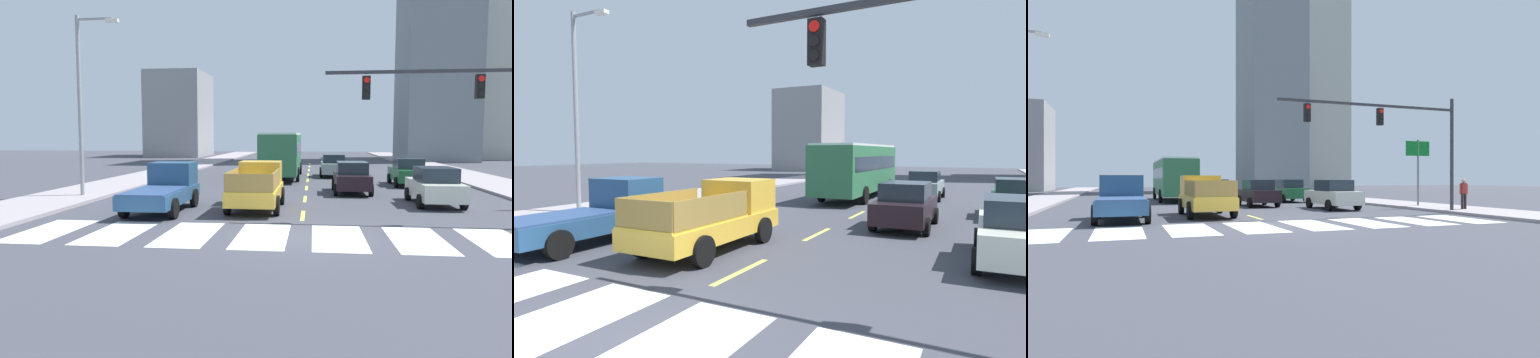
{
  "view_description": "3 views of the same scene",
  "coord_description": "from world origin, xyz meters",
  "views": [
    {
      "loc": [
        0.39,
        -14.73,
        3.15
      ],
      "look_at": [
        -2.39,
        8.49,
        1.02
      ],
      "focal_mm": 33.65,
      "sensor_mm": 36.0,
      "label": 1
    },
    {
      "loc": [
        5.04,
        -4.12,
        2.83
      ],
      "look_at": [
        -0.96,
        7.3,
        1.99
      ],
      "focal_mm": 28.63,
      "sensor_mm": 36.0,
      "label": 2
    },
    {
      "loc": [
        -5.76,
        -15.72,
        1.82
      ],
      "look_at": [
        2.89,
        7.89,
        1.78
      ],
      "focal_mm": 30.95,
      "sensor_mm": 36.0,
      "label": 3
    }
  ],
  "objects": [
    {
      "name": "sedan_near_left",
      "position": [
        2.48,
        11.75,
        0.86
      ],
      "size": [
        2.02,
        4.4,
        1.72
      ],
      "rotation": [
        0.0,
        0.0,
        -0.03
      ],
      "color": "black",
      "rests_on": "ground"
    },
    {
      "name": "lane_dash_1",
      "position": [
        0.0,
        9.0,
        0.0
      ],
      "size": [
        0.16,
        2.4,
        0.01
      ],
      "primitive_type": "cube",
      "color": "#D3D356",
      "rests_on": "ground"
    },
    {
      "name": "lane_dash_2",
      "position": [
        0.0,
        14.0,
        0.0
      ],
      "size": [
        0.16,
        2.4,
        0.01
      ],
      "primitive_type": "cube",
      "color": "#D3D356",
      "rests_on": "ground"
    },
    {
      "name": "lane_dash_6",
      "position": [
        0.0,
        34.0,
        0.0
      ],
      "size": [
        0.16,
        2.4,
        0.01
      ],
      "primitive_type": "cube",
      "color": "#D3D356",
      "rests_on": "ground"
    },
    {
      "name": "pickup_dark",
      "position": [
        -5.8,
        4.73,
        0.92
      ],
      "size": [
        2.18,
        5.2,
        1.96
      ],
      "rotation": [
        0.0,
        0.0,
        0.02
      ],
      "color": "navy",
      "rests_on": "ground"
    },
    {
      "name": "lane_dash_7",
      "position": [
        0.0,
        39.0,
        0.0
      ],
      "size": [
        0.16,
        2.4,
        0.01
      ],
      "primitive_type": "cube",
      "color": "#D3D356",
      "rests_on": "ground"
    },
    {
      "name": "streetlight_left",
      "position": [
        -11.02,
        8.1,
        4.97
      ],
      "size": [
        2.2,
        0.28,
        9.0
      ],
      "color": "gray",
      "rests_on": "ground"
    },
    {
      "name": "lane_dash_3",
      "position": [
        0.0,
        19.0,
        0.0
      ],
      "size": [
        0.16,
        2.4,
        0.01
      ],
      "primitive_type": "cube",
      "color": "#D3D356",
      "rests_on": "ground"
    },
    {
      "name": "pickup_stakebed",
      "position": [
        -2.01,
        5.86,
        0.94
      ],
      "size": [
        2.18,
        5.2,
        1.96
      ],
      "rotation": [
        0.0,
        0.0,
        -0.05
      ],
      "color": "gold",
      "rests_on": "ground"
    },
    {
      "name": "block_mid_left",
      "position": [
        -19.84,
        56.85,
        6.25
      ],
      "size": [
        8.08,
        10.86,
        12.5
      ],
      "primitive_type": "cube",
      "color": "gray",
      "rests_on": "ground"
    },
    {
      "name": "sedan_far",
      "position": [
        5.86,
        7.66,
        0.86
      ],
      "size": [
        2.02,
        4.4,
        1.72
      ],
      "rotation": [
        0.0,
        0.0,
        -0.04
      ],
      "color": "silver",
      "rests_on": "ground"
    },
    {
      "name": "lane_dash_4",
      "position": [
        0.0,
        24.0,
        0.0
      ],
      "size": [
        0.16,
        2.4,
        0.01
      ],
      "primitive_type": "cube",
      "color": "#D3D356",
      "rests_on": "ground"
    },
    {
      "name": "sedan_near_right",
      "position": [
        1.9,
        22.16,
        0.86
      ],
      "size": [
        2.02,
        4.4,
        1.72
      ],
      "rotation": [
        0.0,
        0.0,
        0.04
      ],
      "color": "#899898",
      "rests_on": "ground"
    },
    {
      "name": "crosswalk_stripe_3",
      "position": [
        -1.18,
        0.0,
        0.0
      ],
      "size": [
        1.61,
        3.89,
        0.01
      ],
      "primitive_type": "cube",
      "color": "white",
      "rests_on": "ground"
    },
    {
      "name": "sidewalk_left",
      "position": [
        -11.93,
        18.0,
        0.07
      ],
      "size": [
        3.98,
        110.0,
        0.15
      ],
      "primitive_type": "cube",
      "color": "#998F93",
      "rests_on": "ground"
    },
    {
      "name": "lane_dash_0",
      "position": [
        0.0,
        4.0,
        0.0
      ],
      "size": [
        0.16,
        2.4,
        0.01
      ],
      "primitive_type": "cube",
      "color": "#D3D356",
      "rests_on": "ground"
    },
    {
      "name": "sedan_mid",
      "position": [
        6.29,
        16.22,
        0.86
      ],
      "size": [
        2.02,
        4.4,
        1.72
      ],
      "rotation": [
        0.0,
        0.0,
        0.04
      ],
      "color": "#1A5A30",
      "rests_on": "ground"
    },
    {
      "name": "ground_plane",
      "position": [
        0.0,
        0.0,
        0.0
      ],
      "size": [
        160.0,
        160.0,
        0.0
      ],
      "primitive_type": "plane",
      "color": "#3E3F48"
    },
    {
      "name": "city_bus",
      "position": [
        -1.91,
        20.84,
        1.95
      ],
      "size": [
        2.72,
        10.8,
        3.32
      ],
      "rotation": [
        0.0,
        0.0,
        -0.03
      ],
      "color": "#2E6C44",
      "rests_on": "ground"
    },
    {
      "name": "lane_dash_5",
      "position": [
        0.0,
        29.0,
        0.0
      ],
      "size": [
        0.16,
        2.4,
        0.01
      ],
      "primitive_type": "cube",
      "color": "#D3D356",
      "rests_on": "ground"
    },
    {
      "name": "crosswalk_stripe_4",
      "position": [
        1.18,
        0.0,
        0.0
      ],
      "size": [
        1.61,
        3.89,
        0.01
      ],
      "primitive_type": "cube",
      "color": "white",
      "rests_on": "ground"
    }
  ]
}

